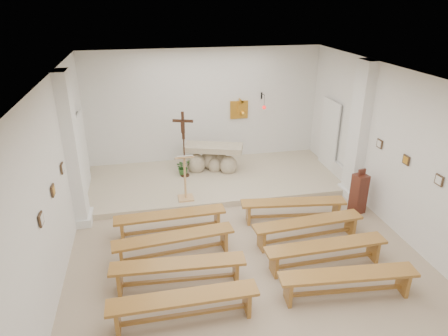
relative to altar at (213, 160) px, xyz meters
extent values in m
cube|color=tan|center=(-0.05, -4.00, -0.48)|extent=(7.00, 10.00, 0.00)
cube|color=silver|center=(-3.54, -4.00, 1.27)|extent=(0.02, 10.00, 3.50)
cube|color=silver|center=(3.44, -4.00, 1.27)|extent=(0.02, 10.00, 3.50)
cube|color=silver|center=(-0.05, 0.99, 1.27)|extent=(7.00, 0.02, 3.50)
cube|color=silver|center=(-0.05, -4.00, 3.01)|extent=(7.00, 10.00, 0.02)
cube|color=#B9A98E|center=(-0.05, -0.50, -0.40)|extent=(6.98, 3.00, 0.15)
cube|color=white|center=(-3.42, -2.00, 1.27)|extent=(0.26, 0.55, 3.50)
cube|color=white|center=(3.32, -2.00, 1.27)|extent=(0.26, 0.55, 3.50)
cube|color=gold|center=(1.00, 0.96, 1.17)|extent=(0.55, 0.04, 0.55)
cube|color=black|center=(1.70, 0.97, 1.57)|extent=(0.04, 0.02, 0.20)
cylinder|color=black|center=(1.70, 0.82, 1.64)|extent=(0.02, 0.30, 0.02)
cylinder|color=black|center=(1.70, 0.67, 1.47)|extent=(0.01, 0.01, 0.34)
sphere|color=red|center=(1.70, 0.67, 1.28)|extent=(0.11, 0.11, 0.11)
cube|color=#412D1C|center=(-3.52, -4.80, 1.24)|extent=(0.03, 0.20, 0.20)
cube|color=#412D1C|center=(-3.52, -3.80, 1.24)|extent=(0.03, 0.20, 0.20)
cube|color=#412D1C|center=(-3.52, -2.80, 1.24)|extent=(0.03, 0.20, 0.20)
cube|color=#412D1C|center=(3.42, -4.80, 1.24)|extent=(0.03, 0.20, 0.20)
cube|color=#412D1C|center=(3.42, -3.80, 1.24)|extent=(0.03, 0.20, 0.20)
cube|color=#412D1C|center=(3.42, -2.80, 1.24)|extent=(0.03, 0.20, 0.20)
cube|color=silver|center=(-3.48, -1.30, -0.21)|extent=(0.10, 0.85, 0.52)
cube|color=silver|center=(3.38, -1.30, -0.21)|extent=(0.10, 0.85, 0.52)
ellipsoid|color=#BCAE90|center=(-0.49, 0.02, -0.10)|extent=(0.54, 0.46, 0.61)
ellipsoid|color=#BCAE90|center=(0.41, -0.25, -0.11)|extent=(0.50, 0.42, 0.57)
ellipsoid|color=#BCAE90|center=(-0.06, 0.19, -0.08)|extent=(0.57, 0.49, 0.54)
ellipsoid|color=#BCAE90|center=(0.27, 0.05, -0.13)|extent=(0.46, 0.39, 0.50)
ellipsoid|color=#BCAE90|center=(0.05, -0.06, -0.16)|extent=(0.39, 0.33, 0.46)
cube|color=#BCAE90|center=(0.02, -0.01, 0.37)|extent=(1.77, 1.12, 0.16)
cube|color=tan|center=(-0.99, -1.63, -0.31)|extent=(0.38, 0.38, 0.04)
cylinder|color=tan|center=(-0.99, -1.63, 0.21)|extent=(0.05, 0.05, 1.07)
cube|color=tan|center=(-0.99, -1.65, 0.80)|extent=(0.46, 0.33, 0.17)
cube|color=silver|center=(-0.99, -1.69, 0.85)|extent=(0.39, 0.27, 0.14)
cylinder|color=#3B2213|center=(-0.85, -0.24, -0.31)|extent=(0.25, 0.25, 0.03)
cylinder|color=#3B2213|center=(-0.85, -0.24, 0.24)|extent=(0.04, 0.04, 1.13)
cube|color=#3B2213|center=(-0.85, -0.24, 1.16)|extent=(0.08, 0.07, 0.77)
cube|color=#3B2213|center=(-0.85, -0.24, 1.29)|extent=(0.55, 0.23, 0.07)
cube|color=#3B2213|center=(-0.86, -0.27, 1.13)|extent=(0.11, 0.07, 0.33)
imported|color=#2F6026|center=(-0.88, -0.14, -0.10)|extent=(0.53, 0.51, 0.46)
cube|color=#4F2116|center=(3.05, -2.85, 0.01)|extent=(0.36, 0.36, 0.98)
cube|color=#4F2116|center=(3.05, -2.85, 0.58)|extent=(0.20, 0.09, 0.16)
cube|color=olive|center=(-1.47, -2.92, 0.00)|extent=(2.42, 0.47, 0.05)
cube|color=olive|center=(-2.51, -2.96, -0.25)|extent=(0.08, 0.35, 0.46)
cube|color=olive|center=(-0.43, -2.89, -0.25)|extent=(0.08, 0.35, 0.46)
cube|color=olive|center=(-1.47, -2.92, -0.35)|extent=(2.03, 0.14, 0.05)
cube|color=olive|center=(1.36, -2.92, 0.00)|extent=(2.44, 0.68, 0.05)
cube|color=olive|center=(0.33, -2.79, -0.25)|extent=(0.11, 0.36, 0.46)
cube|color=olive|center=(2.39, -3.05, -0.25)|extent=(0.11, 0.36, 0.46)
cube|color=olive|center=(1.36, -2.92, -0.35)|extent=(2.02, 0.32, 0.05)
cube|color=olive|center=(-1.47, -3.80, 0.00)|extent=(2.44, 0.62, 0.05)
cube|color=olive|center=(-2.50, -3.90, -0.25)|extent=(0.10, 0.36, 0.46)
cube|color=olive|center=(-0.43, -3.70, -0.25)|extent=(0.10, 0.36, 0.46)
cube|color=olive|center=(-1.47, -3.80, -0.35)|extent=(2.02, 0.27, 0.05)
cube|color=olive|center=(1.36, -3.80, 0.00)|extent=(2.43, 0.55, 0.05)
cube|color=olive|center=(0.32, -3.87, -0.25)|extent=(0.09, 0.35, 0.46)
cube|color=olive|center=(2.40, -3.73, -0.25)|extent=(0.09, 0.35, 0.46)
cube|color=olive|center=(1.36, -3.80, -0.35)|extent=(2.03, 0.21, 0.05)
cube|color=olive|center=(-1.47, -4.68, 0.00)|extent=(2.43, 0.53, 0.05)
cube|color=olive|center=(-2.51, -4.62, -0.25)|extent=(0.09, 0.35, 0.46)
cube|color=olive|center=(-0.43, -4.75, -0.25)|extent=(0.09, 0.35, 0.46)
cube|color=olive|center=(-1.47, -4.68, -0.35)|extent=(2.03, 0.19, 0.05)
cube|color=olive|center=(1.36, -4.68, 0.00)|extent=(2.42, 0.44, 0.05)
cube|color=olive|center=(0.32, -4.70, -0.25)|extent=(0.07, 0.35, 0.46)
cube|color=olive|center=(2.40, -4.66, -0.25)|extent=(0.07, 0.35, 0.46)
cube|color=olive|center=(1.36, -4.68, -0.35)|extent=(2.03, 0.11, 0.05)
cube|color=olive|center=(-1.47, -5.56, 0.00)|extent=(2.41, 0.40, 0.05)
cube|color=olive|center=(-2.51, -5.57, -0.25)|extent=(0.07, 0.35, 0.46)
cube|color=olive|center=(-0.43, -5.55, -0.25)|extent=(0.07, 0.35, 0.46)
cube|color=olive|center=(-1.47, -5.56, -0.35)|extent=(2.03, 0.08, 0.05)
cube|color=olive|center=(1.36, -5.56, 0.00)|extent=(2.43, 0.59, 0.05)
cube|color=olive|center=(0.32, -5.47, -0.25)|extent=(0.10, 0.36, 0.46)
cube|color=olive|center=(2.40, -5.65, -0.25)|extent=(0.10, 0.36, 0.46)
cube|color=olive|center=(1.36, -5.56, -0.35)|extent=(2.02, 0.24, 0.05)
camera|label=1|loc=(-1.84, -10.54, 4.41)|focal=32.00mm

